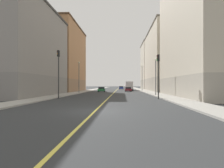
{
  "coord_description": "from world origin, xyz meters",
  "views": [
    {
      "loc": [
        2.0,
        -13.8,
        1.97
      ],
      "look_at": [
        -1.36,
        48.01,
        2.16
      ],
      "focal_mm": 30.04,
      "sensor_mm": 36.0,
      "label": 1
    }
  ],
  "objects_px": {
    "building_right_corner": "(24,51)",
    "car_green": "(102,89)",
    "building_left_far": "(154,66)",
    "box_truck": "(129,86)",
    "street_lamp_left_near": "(156,73)",
    "street_lamp_left_far": "(142,76)",
    "traffic_light_right_near": "(58,68)",
    "building_right_midblock": "(63,59)",
    "car_maroon": "(128,89)",
    "building_left_mid": "(165,60)",
    "car_blue": "(121,88)",
    "building_left_near": "(203,26)",
    "traffic_light_left_near": "(158,70)",
    "street_lamp_right_near": "(79,74)"
  },
  "relations": [
    {
      "from": "building_left_mid",
      "to": "building_left_far",
      "type": "height_order",
      "value": "building_left_far"
    },
    {
      "from": "building_left_far",
      "to": "traffic_light_right_near",
      "type": "xyz_separation_m",
      "value": [
        -22.0,
        -52.44,
        -5.24
      ]
    },
    {
      "from": "car_green",
      "to": "street_lamp_left_near",
      "type": "bearing_deg",
      "value": -57.23
    },
    {
      "from": "traffic_light_left_near",
      "to": "car_green",
      "type": "height_order",
      "value": "traffic_light_left_near"
    },
    {
      "from": "building_left_far",
      "to": "car_maroon",
      "type": "xyz_separation_m",
      "value": [
        -11.29,
        -24.08,
        -8.96
      ]
    },
    {
      "from": "building_left_mid",
      "to": "street_lamp_left_near",
      "type": "xyz_separation_m",
      "value": [
        -7.04,
        -23.97,
        -5.27
      ]
    },
    {
      "from": "street_lamp_left_near",
      "to": "car_green",
      "type": "height_order",
      "value": "street_lamp_left_near"
    },
    {
      "from": "building_right_corner",
      "to": "car_green",
      "type": "xyz_separation_m",
      "value": [
        11.29,
        20.37,
        -7.18
      ]
    },
    {
      "from": "street_lamp_right_near",
      "to": "car_blue",
      "type": "relative_size",
      "value": 1.61
    },
    {
      "from": "traffic_light_left_near",
      "to": "building_right_corner",
      "type": "bearing_deg",
      "value": 165.92
    },
    {
      "from": "building_right_corner",
      "to": "street_lamp_right_near",
      "type": "bearing_deg",
      "value": 58.0
    },
    {
      "from": "building_left_far",
      "to": "car_blue",
      "type": "distance_m",
      "value": 16.38
    },
    {
      "from": "building_left_near",
      "to": "car_maroon",
      "type": "bearing_deg",
      "value": 115.54
    },
    {
      "from": "building_right_corner",
      "to": "street_lamp_left_near",
      "type": "height_order",
      "value": "building_right_corner"
    },
    {
      "from": "building_left_far",
      "to": "car_green",
      "type": "distance_m",
      "value": 33.72
    },
    {
      "from": "building_right_midblock",
      "to": "box_truck",
      "type": "relative_size",
      "value": 3.08
    },
    {
      "from": "traffic_light_right_near",
      "to": "street_lamp_left_near",
      "type": "relative_size",
      "value": 1.06
    },
    {
      "from": "building_left_mid",
      "to": "building_right_corner",
      "type": "bearing_deg",
      "value": -138.94
    },
    {
      "from": "street_lamp_left_far",
      "to": "car_blue",
      "type": "height_order",
      "value": "street_lamp_left_far"
    },
    {
      "from": "building_left_far",
      "to": "building_right_midblock",
      "type": "height_order",
      "value": "building_left_far"
    },
    {
      "from": "building_right_corner",
      "to": "car_maroon",
      "type": "relative_size",
      "value": 4.75
    },
    {
      "from": "building_left_far",
      "to": "street_lamp_left_near",
      "type": "xyz_separation_m",
      "value": [
        -7.04,
        -44.74,
        -5.48
      ]
    },
    {
      "from": "building_right_corner",
      "to": "street_lamp_left_near",
      "type": "bearing_deg",
      "value": 5.46
    },
    {
      "from": "street_lamp_left_near",
      "to": "car_maroon",
      "type": "relative_size",
      "value": 1.51
    },
    {
      "from": "street_lamp_right_near",
      "to": "box_truck",
      "type": "distance_m",
      "value": 24.29
    },
    {
      "from": "traffic_light_right_near",
      "to": "car_green",
      "type": "xyz_separation_m",
      "value": [
        3.26,
        25.88,
        -3.71
      ]
    },
    {
      "from": "box_truck",
      "to": "street_lamp_left_near",
      "type": "bearing_deg",
      "value": -83.06
    },
    {
      "from": "building_left_far",
      "to": "building_right_corner",
      "type": "height_order",
      "value": "building_left_far"
    },
    {
      "from": "building_right_corner",
      "to": "street_lamp_left_near",
      "type": "distance_m",
      "value": 23.39
    },
    {
      "from": "building_left_far",
      "to": "box_truck",
      "type": "distance_m",
      "value": 20.02
    },
    {
      "from": "building_left_far",
      "to": "street_lamp_right_near",
      "type": "height_order",
      "value": "building_left_far"
    },
    {
      "from": "traffic_light_left_near",
      "to": "traffic_light_right_near",
      "type": "xyz_separation_m",
      "value": [
        -13.94,
        0.0,
        0.41
      ]
    },
    {
      "from": "building_right_corner",
      "to": "traffic_light_right_near",
      "type": "relative_size",
      "value": 2.97
    },
    {
      "from": "building_right_midblock",
      "to": "box_truck",
      "type": "bearing_deg",
      "value": 29.09
    },
    {
      "from": "street_lamp_left_near",
      "to": "street_lamp_left_far",
      "type": "xyz_separation_m",
      "value": [
        -0.0,
        22.69,
        0.58
      ]
    },
    {
      "from": "street_lamp_left_far",
      "to": "traffic_light_right_near",
      "type": "bearing_deg",
      "value": -116.2
    },
    {
      "from": "traffic_light_right_near",
      "to": "car_blue",
      "type": "distance_m",
      "value": 55.81
    },
    {
      "from": "building_left_mid",
      "to": "street_lamp_left_far",
      "type": "xyz_separation_m",
      "value": [
        -7.04,
        -1.27,
        -4.69
      ]
    },
    {
      "from": "building_left_far",
      "to": "traffic_light_left_near",
      "type": "bearing_deg",
      "value": -98.74
    },
    {
      "from": "building_right_corner",
      "to": "car_maroon",
      "type": "height_order",
      "value": "building_right_corner"
    },
    {
      "from": "building_left_near",
      "to": "street_lamp_left_near",
      "type": "distance_m",
      "value": 10.57
    },
    {
      "from": "building_left_near",
      "to": "box_truck",
      "type": "height_order",
      "value": "building_left_near"
    },
    {
      "from": "building_left_far",
      "to": "building_right_corner",
      "type": "bearing_deg",
      "value": -122.61
    },
    {
      "from": "building_right_midblock",
      "to": "car_maroon",
      "type": "height_order",
      "value": "building_right_midblock"
    },
    {
      "from": "car_blue",
      "to": "building_right_corner",
      "type": "bearing_deg",
      "value": -108.48
    },
    {
      "from": "street_lamp_left_near",
      "to": "street_lamp_right_near",
      "type": "bearing_deg",
      "value": 150.35
    },
    {
      "from": "street_lamp_left_near",
      "to": "street_lamp_left_far",
      "type": "relative_size",
      "value": 0.86
    },
    {
      "from": "building_left_mid",
      "to": "traffic_light_right_near",
      "type": "xyz_separation_m",
      "value": [
        -22.0,
        -31.67,
        -5.03
      ]
    },
    {
      "from": "street_lamp_left_near",
      "to": "street_lamp_left_far",
      "type": "distance_m",
      "value": 22.7
    },
    {
      "from": "building_left_mid",
      "to": "street_lamp_left_near",
      "type": "relative_size",
      "value": 3.94
    }
  ]
}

